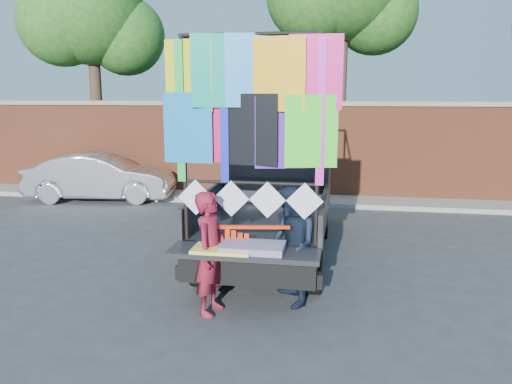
% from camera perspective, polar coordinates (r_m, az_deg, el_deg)
% --- Properties ---
extents(ground, '(90.00, 90.00, 0.00)m').
position_cam_1_polar(ground, '(7.20, 0.19, -11.78)').
color(ground, '#38383A').
rests_on(ground, ground).
extents(brick_wall, '(30.00, 0.45, 2.61)m').
position_cam_1_polar(brick_wall, '(13.66, 5.12, 4.91)').
color(brick_wall, brown).
rests_on(brick_wall, ground).
extents(curb, '(30.00, 1.20, 0.12)m').
position_cam_1_polar(curb, '(13.18, 4.77, -0.89)').
color(curb, gray).
rests_on(curb, ground).
extents(tree_left, '(4.20, 3.30, 7.05)m').
position_cam_1_polar(tree_left, '(16.66, -18.38, 18.61)').
color(tree_left, '#38281C').
rests_on(tree_left, ground).
extents(pickup_truck, '(2.24, 5.64, 3.55)m').
position_cam_1_polar(pickup_truck, '(9.28, 2.38, -0.70)').
color(pickup_truck, black).
rests_on(pickup_truck, ground).
extents(sedan, '(3.98, 1.88, 1.26)m').
position_cam_1_polar(sedan, '(13.89, -17.32, 1.66)').
color(sedan, silver).
rests_on(sedan, ground).
extents(woman, '(0.47, 0.64, 1.61)m').
position_cam_1_polar(woman, '(6.45, -5.20, -6.97)').
color(woman, maroon).
rests_on(woman, ground).
extents(man, '(0.88, 0.98, 1.65)m').
position_cam_1_polar(man, '(6.67, 4.05, -6.13)').
color(man, '#131D30').
rests_on(man, ground).
extents(streamer_bundle, '(0.99, 0.21, 0.69)m').
position_cam_1_polar(streamer_bundle, '(6.52, -1.47, -5.71)').
color(streamer_bundle, red).
rests_on(streamer_bundle, ground).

